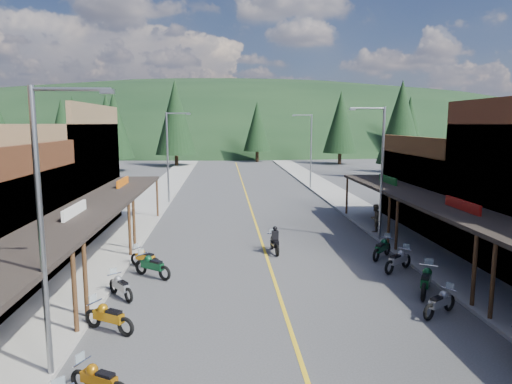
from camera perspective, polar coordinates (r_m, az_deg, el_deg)
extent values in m
plane|color=#38383A|center=(19.63, 2.80, -12.45)|extent=(220.00, 220.00, 0.00)
cube|color=gold|center=(38.89, -0.73, -1.85)|extent=(0.15, 90.00, 0.01)
cube|color=gray|center=(39.35, -13.48, -1.86)|extent=(3.40, 94.00, 0.15)
cube|color=gray|center=(40.33, 11.71, -1.55)|extent=(3.40, 94.00, 0.15)
cylinder|color=#472D19|center=(16.55, -21.73, -11.61)|extent=(0.16, 0.16, 3.00)
cube|color=#3F2111|center=(21.76, -25.36, -2.69)|extent=(0.30, 9.00, 6.20)
cube|color=black|center=(21.29, -21.70, -2.98)|extent=(3.20, 9.00, 0.18)
cylinder|color=#472D19|center=(17.63, -20.54, -10.30)|extent=(0.16, 0.16, 3.00)
cylinder|color=#472D19|center=(24.92, -15.51, -4.59)|extent=(0.16, 0.16, 3.00)
cube|color=silver|center=(21.26, -21.73, -2.45)|extent=(0.12, 3.00, 0.70)
cube|color=brown|center=(31.94, -25.68, 1.36)|extent=(8.00, 10.20, 7.00)
cube|color=brown|center=(30.67, -19.04, 2.60)|extent=(0.30, 10.20, 8.20)
cube|color=black|center=(30.45, -16.30, 0.61)|extent=(3.20, 10.20, 0.18)
cylinder|color=#472D19|center=(26.07, -15.00, -3.99)|extent=(0.16, 0.16, 3.00)
cylinder|color=#472D19|center=(34.79, -12.24, -0.79)|extent=(0.16, 0.16, 3.00)
cube|color=#CC590C|center=(30.43, -16.32, 0.98)|extent=(0.12, 3.00, 0.70)
cylinder|color=#472D19|center=(18.40, 27.48, -9.94)|extent=(0.16, 0.16, 3.00)
cube|color=#562B19|center=(23.62, 27.60, 0.44)|extent=(0.30, 9.00, 8.20)
cube|color=black|center=(23.05, 24.34, -2.29)|extent=(3.20, 9.00, 0.18)
cylinder|color=#472D19|center=(19.38, 25.62, -8.90)|extent=(0.16, 0.16, 3.00)
cylinder|color=#472D19|center=(26.18, 17.19, -4.03)|extent=(0.16, 0.16, 3.00)
cube|color=#B2140F|center=(23.02, 24.37, -1.80)|extent=(0.12, 3.00, 0.70)
cube|color=#4C2D16|center=(33.97, 24.51, 0.12)|extent=(8.00, 10.20, 5.00)
cube|color=#4C2D16|center=(32.23, 18.56, 1.10)|extent=(0.30, 10.20, 6.20)
cube|color=black|center=(31.71, 16.13, 0.92)|extent=(3.20, 10.20, 0.18)
cylinder|color=#472D19|center=(27.28, 16.28, -3.49)|extent=(0.16, 0.16, 3.00)
cylinder|color=#472D19|center=(35.71, 11.29, -0.52)|extent=(0.16, 0.16, 3.00)
cube|color=#14591E|center=(31.68, 16.14, 1.27)|extent=(0.12, 3.00, 0.70)
cylinder|color=gray|center=(13.46, -25.23, -5.30)|extent=(0.16, 0.16, 8.00)
cylinder|color=gray|center=(12.81, -22.10, 11.82)|extent=(2.00, 0.10, 0.10)
cube|color=gray|center=(12.57, -18.10, 11.86)|extent=(0.35, 0.18, 0.12)
cylinder|color=gray|center=(40.59, -10.99, 4.12)|extent=(0.16, 0.16, 8.00)
cylinder|color=gray|center=(40.38, -9.72, 9.67)|extent=(2.00, 0.10, 0.10)
cube|color=gray|center=(40.30, -8.43, 9.63)|extent=(0.35, 0.18, 0.12)
cylinder|color=gray|center=(27.97, 15.45, 2.03)|extent=(0.16, 0.16, 8.00)
cylinder|color=gray|center=(27.50, 13.79, 10.13)|extent=(2.00, 0.10, 0.10)
cube|color=gray|center=(27.24, 11.95, 10.10)|extent=(0.35, 0.18, 0.12)
cylinder|color=gray|center=(49.18, 6.89, 4.97)|extent=(0.16, 0.16, 8.00)
cylinder|color=gray|center=(48.91, 5.80, 9.54)|extent=(2.00, 0.10, 0.10)
cube|color=gray|center=(48.76, 4.75, 9.50)|extent=(0.35, 0.18, 0.12)
ellipsoid|color=black|center=(153.36, -3.28, 5.93)|extent=(310.00, 140.00, 60.00)
cylinder|color=black|center=(88.84, -29.30, 3.58)|extent=(0.60, 0.60, 2.00)
cylinder|color=black|center=(91.03, -17.97, 4.35)|extent=(0.60, 0.60, 2.00)
cone|color=black|center=(90.83, -18.16, 8.28)|extent=(5.88, 5.88, 10.50)
cylinder|color=black|center=(76.82, -9.91, 3.93)|extent=(0.60, 0.60, 2.00)
cone|color=black|center=(76.59, -10.04, 9.16)|extent=(6.72, 6.72, 12.00)
cylinder|color=black|center=(84.63, 0.14, 4.48)|extent=(0.60, 0.60, 2.00)
cone|color=black|center=(84.42, 0.14, 8.21)|extent=(5.04, 5.04, 9.00)
cylinder|color=black|center=(80.99, 10.41, 4.15)|extent=(0.60, 0.60, 2.00)
cone|color=black|center=(80.76, 10.53, 8.58)|extent=(5.88, 5.88, 10.50)
cylinder|color=black|center=(97.38, 17.82, 4.61)|extent=(0.60, 0.60, 2.00)
cone|color=black|center=(97.20, 18.01, 8.72)|extent=(6.72, 6.72, 12.00)
cylinder|color=black|center=(95.49, 26.33, 4.06)|extent=(0.60, 0.60, 2.00)
cone|color=black|center=(95.30, 26.55, 7.35)|extent=(5.04, 5.04, 9.00)
cylinder|color=black|center=(98.96, -21.66, 4.47)|extent=(0.60, 0.60, 2.00)
cone|color=black|center=(98.77, -21.86, 8.09)|extent=(5.88, 5.88, 10.50)
cylinder|color=black|center=(61.74, -22.76, 2.29)|extent=(0.60, 0.60, 2.00)
cone|color=black|center=(61.46, -23.03, 6.93)|extent=(4.48, 4.48, 8.00)
cylinder|color=black|center=(68.69, 18.41, 3.09)|extent=(0.60, 0.60, 2.00)
cone|color=black|center=(68.42, 18.62, 7.59)|extent=(4.93, 4.93, 8.80)
cylinder|color=black|center=(70.24, -17.08, 3.26)|extent=(0.60, 0.60, 2.00)
cone|color=black|center=(69.98, -17.29, 7.99)|extent=(5.38, 5.38, 9.60)
cylinder|color=black|center=(60.73, 17.42, 2.47)|extent=(0.60, 0.60, 2.00)
cone|color=black|center=(60.43, 17.69, 8.32)|extent=(5.82, 5.82, 10.40)
imported|color=brown|center=(30.21, 14.66, -3.15)|extent=(0.99, 0.94, 1.79)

